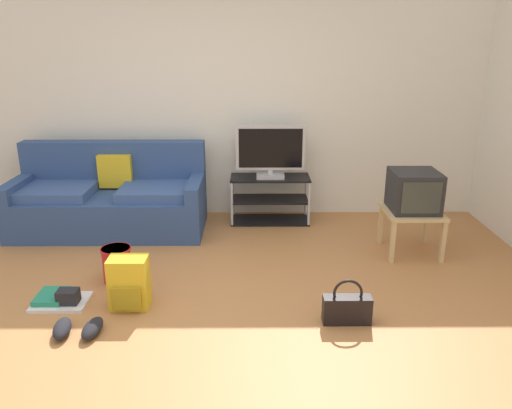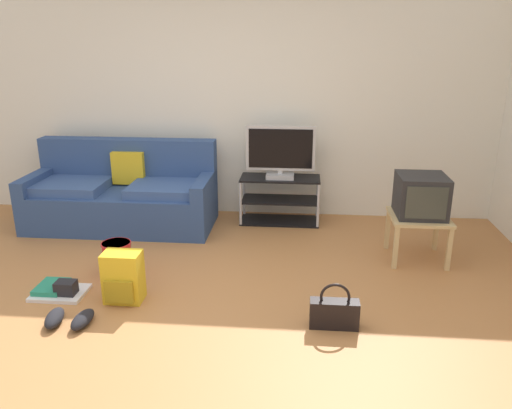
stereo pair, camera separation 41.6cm
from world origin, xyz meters
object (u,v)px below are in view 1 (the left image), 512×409
couch (111,200)px  crt_tv (414,191)px  sneakers_pair (77,328)px  backpack (129,283)px  side_table (412,217)px  handbag (347,308)px  flat_tv (270,152)px  cleaning_bucket (117,263)px  floor_tray (60,299)px  tv_stand (270,199)px

couch → crt_tv: size_ratio=4.48×
couch → sneakers_pair: bearing=-82.0°
couch → backpack: (0.58, -1.69, -0.13)m
side_table → handbag: bearing=-123.3°
flat_tv → backpack: size_ratio=1.83×
cleaning_bucket → floor_tray: bearing=-131.5°
side_table → cleaning_bucket: side_table is taller
tv_stand → flat_tv: 0.55m
flat_tv → handbag: (0.49, -2.16, -0.69)m
couch → crt_tv: 3.15m
crt_tv → backpack: (-2.48, -1.05, -0.42)m
flat_tv → crt_tv: flat_tv is taller
flat_tv → side_table: (1.33, -0.88, -0.44)m
flat_tv → tv_stand: bearing=90.0°
couch → handbag: 2.96m
flat_tv → floor_tray: flat_tv is taller
flat_tv → sneakers_pair: 2.82m
flat_tv → cleaning_bucket: 2.10m
couch → flat_tv: flat_tv is taller
crt_tv → sneakers_pair: (-2.77, -1.43, -0.58)m
sneakers_pair → flat_tv: bearing=57.9°
flat_tv → backpack: flat_tv is taller
crt_tv → cleaning_bucket: crt_tv is taller
handbag → sneakers_pair: handbag is taller
crt_tv → floor_tray: bearing=-161.8°
side_table → flat_tv: bearing=146.5°
flat_tv → floor_tray: size_ratio=1.79×
flat_tv → cleaning_bucket: size_ratio=2.46×
backpack → side_table: bearing=39.8°
tv_stand → crt_tv: bearing=-33.7°
cleaning_bucket → floor_tray: (-0.36, -0.40, -0.12)m
flat_tv → handbag: 2.32m
backpack → handbag: bearing=8.8°
crt_tv → floor_tray: 3.26m
tv_stand → flat_tv: flat_tv is taller
tv_stand → handbag: size_ratio=2.49×
tv_stand → sneakers_pair: tv_stand is taller
floor_tray → tv_stand: bearing=47.8°
crt_tv → handbag: bearing=-122.9°
handbag → sneakers_pair: 1.94m
side_table → floor_tray: side_table is taller
sneakers_pair → floor_tray: (-0.28, 0.43, -0.00)m
floor_tray → side_table: bearing=18.0°
tv_stand → side_table: size_ratio=1.67×
side_table → sneakers_pair: size_ratio=1.44×
sneakers_pair → floor_tray: floor_tray is taller
side_table → tv_stand: bearing=145.8°
handbag → cleaning_bucket: handbag is taller
crt_tv → cleaning_bucket: size_ratio=1.47×
couch → cleaning_bucket: size_ratio=6.58×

